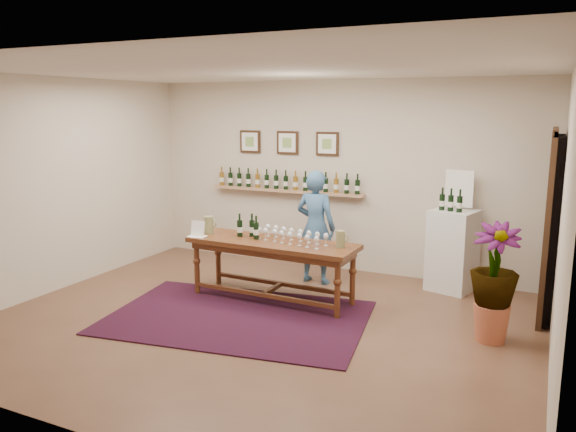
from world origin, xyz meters
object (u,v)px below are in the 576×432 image
at_px(tasting_table, 272,250).
at_px(potted_plant, 494,283).
at_px(person, 316,227).
at_px(display_pedestal, 453,250).

distance_m(tasting_table, potted_plant, 2.65).
relative_size(potted_plant, person, 0.69).
distance_m(tasting_table, person, 0.95).
distance_m(tasting_table, display_pedestal, 2.43).
bearing_deg(tasting_table, display_pedestal, 36.81).
xyz_separation_m(potted_plant, person, (-2.43, 1.08, 0.16)).
bearing_deg(potted_plant, person, 156.09).
height_order(tasting_table, potted_plant, potted_plant).
height_order(potted_plant, person, person).
relative_size(tasting_table, person, 1.39).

